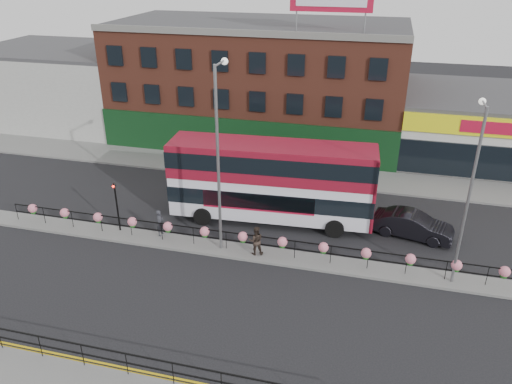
% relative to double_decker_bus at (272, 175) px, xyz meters
% --- Properties ---
extents(ground, '(120.00, 120.00, 0.00)m').
position_rel_double_decker_bus_xyz_m(ground, '(-0.70, -4.30, -3.17)').
color(ground, black).
rests_on(ground, ground).
extents(north_pavement, '(60.00, 4.00, 0.15)m').
position_rel_double_decker_bus_xyz_m(north_pavement, '(-0.70, 7.70, -3.09)').
color(north_pavement, slate).
rests_on(north_pavement, ground).
extents(median, '(60.00, 1.60, 0.15)m').
position_rel_double_decker_bus_xyz_m(median, '(-0.70, -4.30, -3.09)').
color(median, slate).
rests_on(median, ground).
extents(yellow_line_inner, '(60.00, 0.10, 0.01)m').
position_rel_double_decker_bus_xyz_m(yellow_line_inner, '(-0.70, -14.00, -3.16)').
color(yellow_line_inner, gold).
rests_on(yellow_line_inner, ground).
extents(yellow_line_outer, '(60.00, 0.10, 0.01)m').
position_rel_double_decker_bus_xyz_m(yellow_line_outer, '(-0.70, -14.18, -3.16)').
color(yellow_line_outer, gold).
rests_on(yellow_line_outer, ground).
extents(brick_building, '(25.00, 12.21, 10.30)m').
position_rel_double_decker_bus_xyz_m(brick_building, '(-4.70, 15.66, 1.96)').
color(brick_building, brown).
rests_on(brick_building, ground).
extents(supermarket, '(15.00, 12.25, 5.30)m').
position_rel_double_decker_bus_xyz_m(supermarket, '(15.30, 15.60, -0.52)').
color(supermarket, silver).
rests_on(supermarket, ground).
extents(warehouse_west, '(15.50, 12.00, 7.30)m').
position_rel_double_decker_bus_xyz_m(warehouse_west, '(-24.95, 15.70, 0.48)').
color(warehouse_west, '#ADAEA9').
rests_on(warehouse_west, ground).
extents(median_railing, '(30.04, 0.56, 1.23)m').
position_rel_double_decker_bus_xyz_m(median_railing, '(-0.70, -4.30, -2.12)').
color(median_railing, black).
rests_on(median_railing, median).
extents(south_railing, '(20.04, 0.05, 1.12)m').
position_rel_double_decker_bus_xyz_m(south_railing, '(-2.70, -14.40, -2.21)').
color(south_railing, black).
rests_on(south_railing, south_pavement).
extents(double_decker_bus, '(12.90, 3.82, 5.16)m').
position_rel_double_decker_bus_xyz_m(double_decker_bus, '(0.00, 0.00, 0.00)').
color(double_decker_bus, white).
rests_on(double_decker_bus, ground).
extents(car, '(3.54, 5.40, 1.56)m').
position_rel_double_decker_bus_xyz_m(car, '(8.73, 0.06, -2.39)').
color(car, black).
rests_on(car, ground).
extents(pedestrian_a, '(0.62, 0.43, 1.65)m').
position_rel_double_decker_bus_xyz_m(pedestrian_a, '(-6.00, -3.80, -2.19)').
color(pedestrian_a, '#2C2D34').
rests_on(pedestrian_a, median).
extents(pedestrian_b, '(1.23, 1.15, 1.74)m').
position_rel_double_decker_bus_xyz_m(pedestrian_b, '(0.10, -4.40, -2.15)').
color(pedestrian_b, '#30251E').
rests_on(pedestrian_b, median).
extents(lamp_column_west, '(0.38, 1.85, 10.57)m').
position_rel_double_decker_bus_xyz_m(lamp_column_west, '(-2.01, -4.03, 3.25)').
color(lamp_column_west, gray).
rests_on(lamp_column_west, median).
extents(lamp_column_east, '(0.34, 1.65, 9.38)m').
position_rel_double_decker_bus_xyz_m(lamp_column_east, '(10.65, -4.16, 2.54)').
color(lamp_column_east, gray).
rests_on(lamp_column_east, median).
extents(traffic_light_median, '(0.15, 0.28, 3.65)m').
position_rel_double_decker_bus_xyz_m(traffic_light_median, '(-8.70, -3.90, -0.70)').
color(traffic_light_median, black).
rests_on(traffic_light_median, median).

